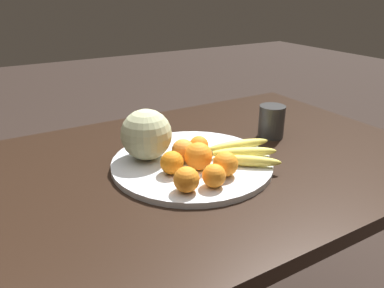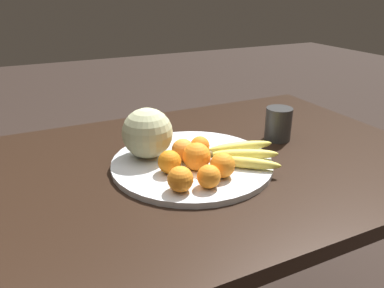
{
  "view_description": "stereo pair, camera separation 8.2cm",
  "coord_description": "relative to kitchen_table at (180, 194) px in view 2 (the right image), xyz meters",
  "views": [
    {
      "loc": [
        -0.46,
        -0.85,
        1.24
      ],
      "look_at": [
        0.03,
        -0.02,
        0.83
      ],
      "focal_mm": 35.0,
      "sensor_mm": 36.0,
      "label": 1
    },
    {
      "loc": [
        -0.38,
        -0.89,
        1.24
      ],
      "look_at": [
        0.03,
        -0.02,
        0.83
      ],
      "focal_mm": 35.0,
      "sensor_mm": 36.0,
      "label": 2
    }
  ],
  "objects": [
    {
      "name": "orange_top_small",
      "position": [
        0.0,
        -0.18,
        0.14
      ],
      "size": [
        0.06,
        0.06,
        0.06
      ],
      "color": "orange",
      "rests_on": "fruit_bowl"
    },
    {
      "name": "orange_front_left",
      "position": [
        0.06,
        -0.15,
        0.15
      ],
      "size": [
        0.07,
        0.07,
        0.07
      ],
      "color": "orange",
      "rests_on": "fruit_bowl"
    },
    {
      "name": "orange_mid_center",
      "position": [
        -0.07,
        -0.16,
        0.15
      ],
      "size": [
        0.06,
        0.06,
        0.06
      ],
      "color": "orange",
      "rests_on": "fruit_bowl"
    },
    {
      "name": "ceramic_mug",
      "position": [
        0.37,
        0.04,
        0.15
      ],
      "size": [
        0.09,
        0.12,
        0.11
      ],
      "rotation": [
        0.0,
        0.0,
        0.99
      ],
      "color": "#2D2D2D",
      "rests_on": "kitchen_table"
    },
    {
      "name": "produce_tag",
      "position": [
        -0.03,
        -0.13,
        0.12
      ],
      "size": [
        0.09,
        0.09,
        0.0
      ],
      "rotation": [
        0.0,
        0.0,
        0.73
      ],
      "color": "white",
      "rests_on": "fruit_bowl"
    },
    {
      "name": "orange_front_right",
      "position": [
        0.02,
        -0.08,
        0.15
      ],
      "size": [
        0.08,
        0.08,
        0.08
      ],
      "color": "orange",
      "rests_on": "fruit_bowl"
    },
    {
      "name": "orange_back_right",
      "position": [
        -0.06,
        -0.06,
        0.15
      ],
      "size": [
        0.06,
        0.06,
        0.06
      ],
      "color": "orange",
      "rests_on": "fruit_bowl"
    },
    {
      "name": "banana_bunch",
      "position": [
        0.16,
        -0.08,
        0.13
      ],
      "size": [
        0.23,
        0.2,
        0.03
      ],
      "rotation": [
        0.0,
        0.0,
        5.86
      ],
      "color": "brown",
      "rests_on": "fruit_bowl"
    },
    {
      "name": "orange_back_left",
      "position": [
        0.07,
        -0.0,
        0.14
      ],
      "size": [
        0.06,
        0.06,
        0.06
      ],
      "color": "orange",
      "rests_on": "fruit_bowl"
    },
    {
      "name": "kitchen_table",
      "position": [
        0.0,
        0.0,
        0.0
      ],
      "size": [
        1.53,
        0.92,
        0.77
      ],
      "color": "black",
      "rests_on": "ground_plane"
    },
    {
      "name": "melon",
      "position": [
        -0.07,
        0.06,
        0.19
      ],
      "size": [
        0.14,
        0.14,
        0.14
      ],
      "color": "#B2B789",
      "rests_on": "fruit_bowl"
    },
    {
      "name": "fruit_bowl",
      "position": [
        0.03,
        -0.02,
        0.11
      ],
      "size": [
        0.46,
        0.46,
        0.02
      ],
      "color": "silver",
      "rests_on": "kitchen_table"
    },
    {
      "name": "orange_side_extra",
      "position": [
        0.01,
        -0.01,
        0.15
      ],
      "size": [
        0.07,
        0.07,
        0.07
      ],
      "color": "orange",
      "rests_on": "fruit_bowl"
    }
  ]
}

